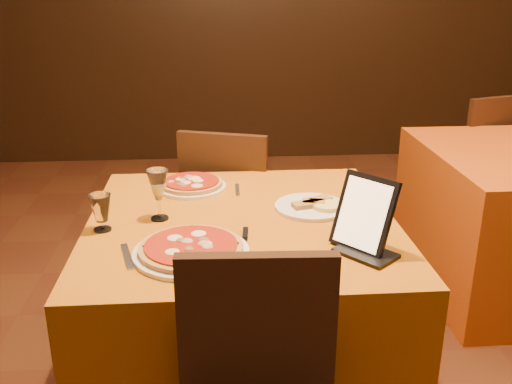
{
  "coord_description": "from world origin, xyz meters",
  "views": [
    {
      "loc": [
        -0.51,
        -1.64,
        1.55
      ],
      "look_at": [
        -0.36,
        0.23,
        0.86
      ],
      "focal_mm": 40.0,
      "sensor_mm": 36.0,
      "label": 1
    }
  ],
  "objects": [
    {
      "name": "wall_back",
      "position": [
        0.0,
        3.5,
        1.4
      ],
      "size": [
        6.0,
        0.01,
        2.8
      ],
      "primitive_type": "cube",
      "color": "black",
      "rests_on": "floor"
    },
    {
      "name": "main_table",
      "position": [
        -0.41,
        0.25,
        0.38
      ],
      "size": [
        1.1,
        1.1,
        0.75
      ],
      "primitive_type": "cube",
      "color": "#B2610B",
      "rests_on": "floor"
    },
    {
      "name": "chair_main_far",
      "position": [
        -0.41,
        1.04,
        0.46
      ],
      "size": [
        0.49,
        0.49,
        0.91
      ],
      "primitive_type": null,
      "rotation": [
        0.0,
        0.0,
        2.83
      ],
      "color": "black",
      "rests_on": "floor"
    },
    {
      "name": "chair_side_far",
      "position": [
        1.14,
        1.79,
        0.46
      ],
      "size": [
        0.47,
        0.47,
        0.91
      ],
      "primitive_type": null,
      "rotation": [
        0.0,
        0.0,
        3.45
      ],
      "color": "black",
      "rests_on": "floor"
    },
    {
      "name": "pizza_near",
      "position": [
        -0.59,
        -0.02,
        0.77
      ],
      "size": [
        0.37,
        0.37,
        0.03
      ],
      "rotation": [
        0.0,
        0.0,
        -0.19
      ],
      "color": "white",
      "rests_on": "main_table"
    },
    {
      "name": "pizza_far",
      "position": [
        -0.61,
        0.59,
        0.77
      ],
      "size": [
        0.28,
        0.28,
        0.03
      ],
      "rotation": [
        0.0,
        0.0,
        0.19
      ],
      "color": "white",
      "rests_on": "main_table"
    },
    {
      "name": "cutlet_dish",
      "position": [
        -0.15,
        0.33,
        0.76
      ],
      "size": [
        0.27,
        0.27,
        0.03
      ],
      "rotation": [
        0.0,
        0.0,
        0.14
      ],
      "color": "white",
      "rests_on": "main_table"
    },
    {
      "name": "wine_glass",
      "position": [
        -0.71,
        0.27,
        0.84
      ],
      "size": [
        0.07,
        0.07,
        0.19
      ],
      "primitive_type": null,
      "rotation": [
        0.0,
        0.0,
        -0.07
      ],
      "color": "#EDE687",
      "rests_on": "main_table"
    },
    {
      "name": "water_glass",
      "position": [
        -0.9,
        0.19,
        0.81
      ],
      "size": [
        0.08,
        0.08,
        0.13
      ],
      "primitive_type": null,
      "rotation": [
        0.0,
        0.0,
        0.22
      ],
      "color": "white",
      "rests_on": "main_table"
    },
    {
      "name": "tablet",
      "position": [
        -0.04,
        -0.02,
        0.87
      ],
      "size": [
        0.2,
        0.21,
        0.23
      ],
      "primitive_type": "cube",
      "rotation": [
        -0.35,
        0.0,
        -0.86
      ],
      "color": "black",
      "rests_on": "main_table"
    },
    {
      "name": "knife",
      "position": [
        -0.42,
        0.02,
        0.75
      ],
      "size": [
        0.03,
        0.19,
        0.01
      ],
      "primitive_type": "cube",
      "rotation": [
        0.0,
        0.0,
        1.48
      ],
      "color": "#B6B6BD",
      "rests_on": "main_table"
    },
    {
      "name": "fork_near",
      "position": [
        -0.78,
        -0.03,
        0.75
      ],
      "size": [
        0.07,
        0.18,
        0.01
      ],
      "primitive_type": "cube",
      "rotation": [
        0.0,
        0.0,
        1.83
      ],
      "color": "silver",
      "rests_on": "main_table"
    },
    {
      "name": "fork_far",
      "position": [
        -0.42,
        0.55,
        0.75
      ],
      "size": [
        0.02,
        0.14,
        0.01
      ],
      "primitive_type": "cube",
      "rotation": [
        0.0,
        0.0,
        1.55
      ],
      "color": "silver",
      "rests_on": "main_table"
    }
  ]
}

